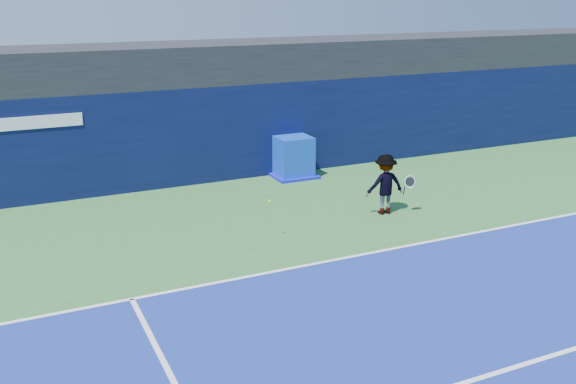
# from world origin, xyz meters

# --- Properties ---
(ground) EXTENTS (80.00, 80.00, 0.00)m
(ground) POSITION_xyz_m (0.00, 0.00, 0.00)
(ground) COLOR #316C30
(ground) RESTS_ON ground
(baseline) EXTENTS (24.00, 0.10, 0.01)m
(baseline) POSITION_xyz_m (0.00, 3.00, 0.01)
(baseline) COLOR white
(baseline) RESTS_ON ground
(service_line) EXTENTS (24.00, 0.10, 0.01)m
(service_line) POSITION_xyz_m (0.00, -2.00, 0.01)
(service_line) COLOR white
(service_line) RESTS_ON ground
(stadium_band) EXTENTS (36.00, 3.00, 1.20)m
(stadium_band) POSITION_xyz_m (0.00, 11.50, 3.60)
(stadium_band) COLOR black
(stadium_band) RESTS_ON back_wall_assembly
(back_wall_assembly) EXTENTS (36.00, 1.03, 3.00)m
(back_wall_assembly) POSITION_xyz_m (-0.00, 10.50, 1.50)
(back_wall_assembly) COLOR #090F33
(back_wall_assembly) RESTS_ON ground
(equipment_cart) EXTENTS (1.39, 1.39, 1.32)m
(equipment_cart) POSITION_xyz_m (1.63, 9.60, 0.60)
(equipment_cart) COLOR #0D37B9
(equipment_cart) RESTS_ON ground
(tennis_player) EXTENTS (1.30, 0.74, 1.64)m
(tennis_player) POSITION_xyz_m (2.31, 5.25, 0.82)
(tennis_player) COLOR silver
(tennis_player) RESTS_ON ground
(tennis_ball) EXTENTS (0.07, 0.07, 0.07)m
(tennis_ball) POSITION_xyz_m (-1.25, 4.82, 0.97)
(tennis_ball) COLOR #D5F41B
(tennis_ball) RESTS_ON ground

